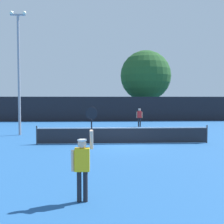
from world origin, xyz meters
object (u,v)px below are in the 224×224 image
Objects in this scene: player_receiving at (139,116)px; tennis_ball at (97,136)px; player_serving at (83,160)px; large_tree at (146,76)px; parked_car_mid at (151,111)px; light_pole at (19,66)px; parked_car_near at (49,112)px.

player_receiving is 25.04× the size of tennis_ball.
player_serving is 18.94m from player_receiving.
player_serving is at bearing -102.78° from large_tree.
player_receiving is at bearing -109.93° from parked_car_mid.
light_pole is 0.98× the size of large_tree.
player_serving is at bearing -73.66° from parked_car_near.
light_pole is at bearing 29.26° from player_receiving.
player_serving reaches higher than parked_car_near.
light_pole is (-5.35, 13.09, 3.96)m from player_serving.
tennis_ball is (-3.94, -6.61, -1.01)m from player_receiving.
player_serving is 0.27× the size of large_tree.
light_pole is (-9.58, -5.37, 3.98)m from player_receiving.
parked_car_near is (-1.09, 17.59, -4.26)m from light_pole.
parked_car_mid is at bearing 66.86° from large_tree.
light_pole is at bearing 167.64° from tennis_ball.
parked_car_near is 1.00× the size of parked_car_mid.
player_receiving is at bearing -44.37° from parked_car_near.
player_serving is 0.28× the size of light_pole.
parked_car_near is 14.68m from parked_car_mid.
parked_car_near and parked_car_mid have the same top height.
player_receiving is 0.19× the size of large_tree.
tennis_ball is at bearing -12.36° from light_pole.
large_tree is at bearing -118.07° from parked_car_mid.
player_receiving is (4.23, 18.46, -0.03)m from player_serving.
light_pole reaches higher than parked_car_near.
tennis_ball is 0.02× the size of parked_car_mid.
parked_car_near is (-10.68, 12.22, -0.27)m from player_receiving.
tennis_ball is at bearing -65.82° from parked_car_near.
tennis_ball is at bearing 88.55° from player_serving.
parked_car_near is at bearing 101.86° from player_serving.
parked_car_near reaches higher than tennis_ball.
player_receiving reaches higher than parked_car_near.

